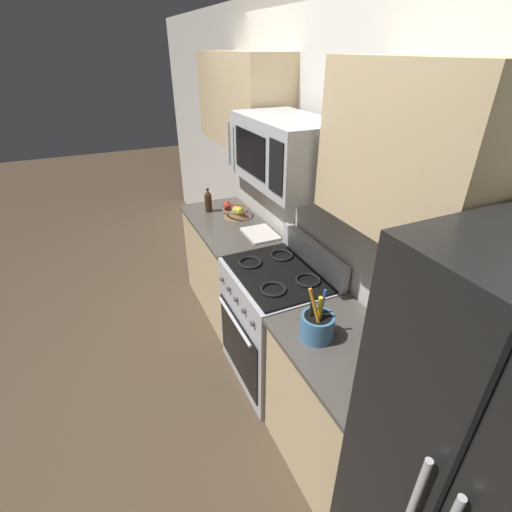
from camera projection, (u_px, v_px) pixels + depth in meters
ground_plane at (194, 398)px, 2.75m from camera, size 16.00×16.00×0.00m
wall_back at (329, 212)px, 2.49m from camera, size 8.00×0.10×2.60m
counter_left at (230, 266)px, 3.53m from camera, size 1.13×0.60×0.91m
range_oven at (276, 324)px, 2.76m from camera, size 0.76×0.64×1.09m
counter_right at (339, 408)px, 2.14m from camera, size 0.81×0.60×0.91m
refrigerator at (493, 504)px, 1.26m from camera, size 0.78×0.71×1.84m
microwave at (286, 151)px, 2.15m from camera, size 0.73×0.44×0.38m
upper_cabinets_left at (242, 100)px, 2.88m from camera, size 1.12×0.34×0.67m
upper_cabinets_right at (411, 151)px, 1.48m from camera, size 0.80×0.34×0.67m
utensil_crock at (317, 325)px, 1.96m from camera, size 0.18×0.18×0.33m
fruit_basket at (236, 212)px, 3.38m from camera, size 0.24×0.24×0.11m
apple_loose at (227, 205)px, 3.54m from camera, size 0.08×0.08×0.08m
cutting_board at (260, 234)px, 3.08m from camera, size 0.32×0.24×0.02m
bottle_soy at (208, 201)px, 3.47m from camera, size 0.07×0.07×0.22m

